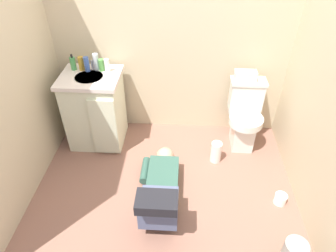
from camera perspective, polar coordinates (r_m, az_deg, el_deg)
name	(u,v)px	position (r m, az deg, el deg)	size (l,w,h in m)	color
ground_plane	(165,188)	(2.97, -0.65, -11.84)	(2.96, 2.99, 0.04)	#8A5E4E
wall_back	(171,27)	(3.13, 0.58, 18.38)	(2.62, 0.08, 2.40)	#C9B795
toilet	(244,116)	(3.31, 14.38, 1.90)	(0.36, 0.46, 0.75)	silver
vanity_cabinet	(96,109)	(3.31, -13.65, 3.15)	(0.60, 0.53, 0.82)	beige
faucet	(92,65)	(3.21, -14.26, 11.28)	(0.02, 0.02, 0.10)	silver
person_plumber	(161,190)	(2.71, -1.43, -12.10)	(0.39, 1.06, 0.52)	#33594C
tissue_box	(245,76)	(3.15, 14.57, 9.27)	(0.22, 0.11, 0.10)	silver
soap_dispenser	(73,63)	(3.24, -17.67, 11.31)	(0.06, 0.06, 0.17)	#499D55
bottle_amber	(81,63)	(3.21, -16.24, 11.39)	(0.06, 0.06, 0.14)	gold
bottle_blue	(87,64)	(3.17, -15.26, 11.30)	(0.05, 0.05, 0.15)	#4468BD
bottle_clear	(96,62)	(3.17, -13.57, 11.79)	(0.06, 0.06, 0.17)	silver
bottle_green	(102,65)	(3.15, -12.56, 11.28)	(0.05, 0.05, 0.12)	#529845
bottle_white	(107,66)	(3.12, -11.56, 11.23)	(0.05, 0.05, 0.13)	white
paper_towel_roll	(216,152)	(3.17, 9.15, -4.93)	(0.11, 0.11, 0.24)	white
toilet_paper_roll	(280,199)	(2.99, 20.65, -12.88)	(0.11, 0.11, 0.10)	white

